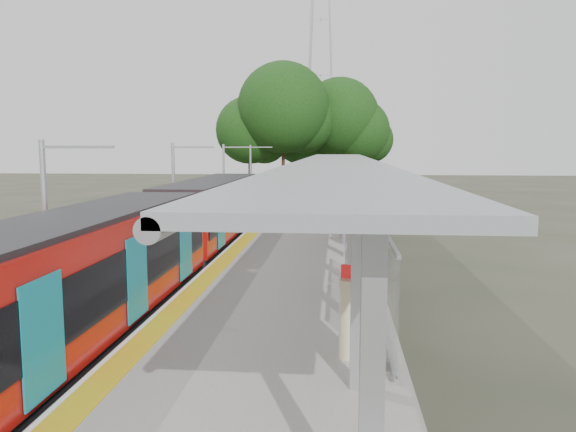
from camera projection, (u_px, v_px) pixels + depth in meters
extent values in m
cube|color=#59544C|center=(216.00, 248.00, 28.35)|extent=(3.00, 70.00, 0.24)
cube|color=gray|center=(304.00, 242.00, 27.90)|extent=(6.00, 50.00, 1.00)
cube|color=gold|center=(254.00, 231.00, 28.06)|extent=(0.60, 50.00, 0.02)
cube|color=#9EA0A5|center=(321.00, 186.00, 52.43)|extent=(6.00, 0.10, 1.20)
cube|color=black|center=(85.00, 334.00, 13.74)|extent=(2.50, 13.50, 0.70)
cube|color=#AE120C|center=(82.00, 270.00, 13.54)|extent=(2.65, 13.50, 2.50)
cube|color=black|center=(82.00, 268.00, 13.54)|extent=(2.72, 12.96, 1.20)
cube|color=black|center=(80.00, 217.00, 13.39)|extent=(2.40, 12.82, 0.15)
cube|color=#0C7180|center=(137.00, 277.00, 13.44)|extent=(0.04, 1.30, 2.00)
cube|color=black|center=(213.00, 240.00, 27.68)|extent=(2.50, 13.50, 0.70)
cube|color=#AE120C|center=(212.00, 208.00, 27.48)|extent=(2.65, 13.50, 2.50)
cube|color=black|center=(212.00, 207.00, 27.48)|extent=(2.72, 12.96, 1.20)
cube|color=black|center=(212.00, 181.00, 27.33)|extent=(2.40, 12.83, 0.15)
cube|color=#0C7180|center=(240.00, 211.00, 27.38)|extent=(0.04, 1.30, 2.00)
cylinder|color=black|center=(187.00, 266.00, 23.04)|extent=(2.20, 0.70, 0.70)
cube|color=black|center=(170.00, 235.00, 20.54)|extent=(2.30, 0.80, 2.40)
cube|color=#9EA0A5|center=(372.00, 389.00, 5.70)|extent=(0.25, 0.25, 3.50)
cube|color=#9EA0A5|center=(358.00, 290.00, 9.66)|extent=(0.25, 0.25, 3.50)
cube|color=#9EA0A5|center=(352.00, 249.00, 13.61)|extent=(0.25, 0.25, 3.50)
cube|color=#9EA0A5|center=(349.00, 226.00, 17.56)|extent=(0.25, 0.25, 3.50)
cube|color=#9EA0A5|center=(347.00, 211.00, 21.52)|extent=(0.25, 0.25, 3.50)
cube|color=#9EA0A5|center=(346.00, 201.00, 25.47)|extent=(0.25, 0.25, 3.50)
cube|color=#9EA0A5|center=(345.00, 194.00, 29.43)|extent=(0.25, 0.25, 3.50)
cube|color=#9EA0A5|center=(344.00, 189.00, 33.38)|extent=(0.25, 0.25, 3.50)
cube|color=#9EA0A5|center=(344.00, 184.00, 37.34)|extent=(0.25, 0.25, 3.50)
cube|color=#9EA0A5|center=(343.00, 181.00, 41.29)|extent=(0.25, 0.25, 3.50)
cube|color=gray|center=(337.00, 162.00, 23.31)|extent=(3.20, 38.00, 0.16)
cylinder|color=#9EA0A5|center=(300.00, 164.00, 23.46)|extent=(0.24, 38.00, 0.24)
cube|color=silver|center=(388.00, 292.00, 11.64)|extent=(0.05, 3.70, 2.20)
cube|color=silver|center=(376.00, 256.00, 15.59)|extent=(0.05, 3.70, 2.20)
cube|color=silver|center=(363.00, 219.00, 23.50)|extent=(0.05, 3.70, 2.20)
cube|color=silver|center=(360.00, 209.00, 27.46)|extent=(0.05, 3.70, 2.20)
cube|color=silver|center=(355.00, 195.00, 35.36)|extent=(0.05, 3.70, 2.20)
cube|color=silver|center=(353.00, 190.00, 39.32)|extent=(0.05, 3.70, 2.20)
cylinder|color=#382316|center=(250.00, 175.00, 59.31)|extent=(0.36, 0.36, 4.66)
sphere|color=#204914|center=(250.00, 130.00, 58.74)|extent=(7.08, 7.08, 7.08)
cylinder|color=#382316|center=(283.00, 168.00, 57.65)|extent=(0.36, 0.36, 6.13)
sphere|color=#204914|center=(283.00, 108.00, 56.90)|extent=(9.32, 9.32, 9.32)
cylinder|color=#382316|center=(302.00, 174.00, 63.45)|extent=(0.36, 0.36, 4.40)
sphere|color=#204914|center=(302.00, 135.00, 62.92)|extent=(6.68, 6.68, 6.68)
cylinder|color=#382316|center=(339.00, 169.00, 61.32)|extent=(0.36, 0.36, 5.62)
sphere|color=#204914|center=(340.00, 117.00, 60.63)|extent=(8.54, 8.54, 8.54)
cylinder|color=#382316|center=(357.00, 174.00, 61.58)|extent=(0.36, 0.36, 4.65)
sphere|color=#204914|center=(357.00, 131.00, 61.02)|extent=(7.07, 7.07, 7.07)
cylinder|color=#9EA0A5|center=(47.00, 239.00, 15.34)|extent=(0.16, 0.16, 5.40)
cube|color=#9EA0A5|center=(78.00, 147.00, 14.95)|extent=(2.00, 0.08, 0.08)
cylinder|color=#9EA0A5|center=(174.00, 199.00, 27.20)|extent=(0.16, 0.16, 5.40)
cube|color=#9EA0A5|center=(193.00, 147.00, 26.81)|extent=(2.00, 0.08, 0.08)
cylinder|color=#9EA0A5|center=(224.00, 183.00, 39.07)|extent=(0.16, 0.16, 5.40)
cube|color=#9EA0A5|center=(238.00, 147.00, 38.67)|extent=(2.00, 0.08, 0.08)
cylinder|color=#9EA0A5|center=(251.00, 175.00, 50.93)|extent=(0.16, 0.16, 5.40)
cube|color=#9EA0A5|center=(261.00, 147.00, 50.54)|extent=(2.00, 0.08, 0.08)
cube|color=#101553|center=(370.00, 270.00, 17.12)|extent=(0.97, 1.60, 0.06)
cube|color=#101553|center=(364.00, 260.00, 17.10)|extent=(0.60, 1.46, 0.56)
cube|color=#9EA0A5|center=(371.00, 283.00, 16.55)|extent=(0.40, 0.20, 0.45)
cube|color=#9EA0A5|center=(369.00, 273.00, 17.76)|extent=(0.40, 0.20, 0.45)
cube|color=#101553|center=(359.00, 223.00, 28.09)|extent=(0.65, 1.47, 0.06)
cube|color=#101553|center=(355.00, 217.00, 28.07)|extent=(0.29, 1.41, 0.52)
cube|color=#9EA0A5|center=(359.00, 229.00, 27.55)|extent=(0.38, 0.12, 0.42)
cube|color=#9EA0A5|center=(359.00, 226.00, 28.68)|extent=(0.38, 0.12, 0.42)
cube|color=#101553|center=(346.00, 200.00, 39.52)|extent=(1.11, 1.78, 0.07)
cube|color=#101553|center=(342.00, 195.00, 39.50)|extent=(0.70, 1.61, 0.63)
cube|color=#9EA0A5|center=(346.00, 204.00, 38.88)|extent=(0.45, 0.23, 0.50)
cube|color=#9EA0A5|center=(345.00, 203.00, 40.23)|extent=(0.45, 0.23, 0.50)
cylinder|color=beige|center=(350.00, 319.00, 11.17)|extent=(0.43, 0.43, 1.60)
cube|color=red|center=(350.00, 272.00, 11.05)|extent=(0.37, 0.19, 0.27)
cylinder|color=beige|center=(339.00, 210.00, 30.52)|extent=(0.42, 0.42, 1.59)
cube|color=red|center=(339.00, 193.00, 30.41)|extent=(0.37, 0.17, 0.26)
cylinder|color=#9EA0A5|center=(344.00, 232.00, 24.70)|extent=(0.48, 0.48, 0.98)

